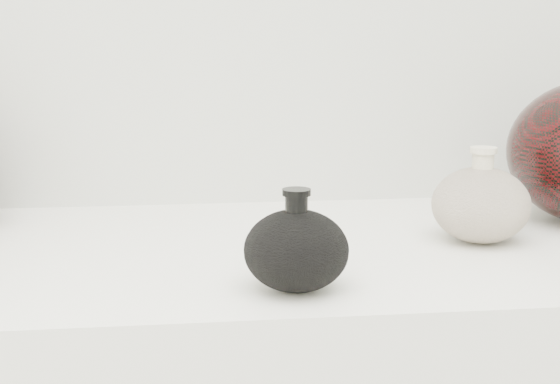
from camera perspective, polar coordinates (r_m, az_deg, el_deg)
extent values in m
cube|color=silver|center=(0.96, 0.23, -4.77)|extent=(1.20, 0.50, 0.03)
ellipsoid|color=black|center=(0.78, 1.20, -4.30)|extent=(0.13, 0.13, 0.08)
cylinder|color=black|center=(0.77, 1.21, -0.90)|extent=(0.03, 0.03, 0.02)
cylinder|color=black|center=(0.77, 1.22, 0.00)|extent=(0.03, 0.03, 0.01)
ellipsoid|color=beige|center=(0.99, 14.47, -0.92)|extent=(0.16, 0.16, 0.09)
cylinder|color=beige|center=(0.98, 14.63, 2.16)|extent=(0.03, 0.03, 0.03)
cylinder|color=beige|center=(0.98, 14.67, 2.98)|extent=(0.04, 0.04, 0.01)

